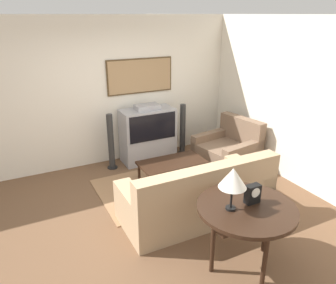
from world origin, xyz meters
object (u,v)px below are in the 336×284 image
at_px(tv, 148,135).
at_px(table_lamp, 233,178).
at_px(armchair, 228,151).
at_px(speaker_tower_right, 183,131).
at_px(console_table, 246,212).
at_px(coffee_table, 172,164).
at_px(speaker_tower_left, 111,143).
at_px(mantel_clock, 253,194).
at_px(couch, 198,198).

relative_size(tv, table_lamp, 2.34).
distance_m(armchair, speaker_tower_right, 1.03).
relative_size(console_table, speaker_tower_right, 1.03).
bearing_deg(coffee_table, speaker_tower_left, 124.64).
relative_size(console_table, speaker_tower_left, 1.03).
xyz_separation_m(armchair, mantel_clock, (-1.36, -2.21, 0.59)).
bearing_deg(speaker_tower_right, mantel_clock, -105.62).
bearing_deg(speaker_tower_left, table_lamp, -83.45).
height_order(coffee_table, table_lamp, table_lamp).
bearing_deg(couch, console_table, 87.95).
xyz_separation_m(console_table, speaker_tower_right, (0.96, 3.12, -0.21)).
height_order(table_lamp, speaker_tower_right, table_lamp).
bearing_deg(table_lamp, couch, 76.90).
bearing_deg(console_table, speaker_tower_left, 99.94).
height_order(tv, speaker_tower_left, tv).
relative_size(coffee_table, console_table, 1.02).
bearing_deg(console_table, speaker_tower_right, 72.97).
relative_size(tv, mantel_clock, 5.20).
bearing_deg(console_table, coffee_table, 85.19).
distance_m(console_table, mantel_clock, 0.20).
bearing_deg(coffee_table, tv, 88.42).
bearing_deg(couch, table_lamp, 77.05).
distance_m(coffee_table, speaker_tower_right, 1.31).
bearing_deg(tv, speaker_tower_left, -177.65).
bearing_deg(speaker_tower_left, tv, 2.35).
bearing_deg(tv, armchair, -35.93).
height_order(armchair, speaker_tower_left, speaker_tower_left).
xyz_separation_m(tv, speaker_tower_left, (-0.75, -0.03, -0.04)).
relative_size(armchair, coffee_table, 1.02).
distance_m(mantel_clock, speaker_tower_right, 3.23).
bearing_deg(armchair, speaker_tower_right, -159.76).
bearing_deg(speaker_tower_left, console_table, -80.06).
relative_size(couch, console_table, 1.95).
relative_size(mantel_clock, speaker_tower_left, 0.21).
relative_size(tv, armchair, 1.00).
distance_m(couch, speaker_tower_left, 2.17).
bearing_deg(armchair, table_lamp, -46.20).
relative_size(couch, coffee_table, 1.91).
bearing_deg(mantel_clock, coffee_table, 87.71).
height_order(armchair, mantel_clock, mantel_clock).
relative_size(coffee_table, table_lamp, 2.29).
bearing_deg(mantel_clock, tv, 87.95).
xyz_separation_m(tv, armchair, (1.25, -0.91, -0.24)).
relative_size(armchair, console_table, 1.04).
xyz_separation_m(couch, speaker_tower_left, (-0.59, 2.08, 0.19)).
bearing_deg(speaker_tower_left, armchair, -23.62).
height_order(tv, mantel_clock, tv).
height_order(mantel_clock, speaker_tower_right, speaker_tower_right).
distance_m(console_table, speaker_tower_left, 3.17).
relative_size(table_lamp, speaker_tower_left, 0.46).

